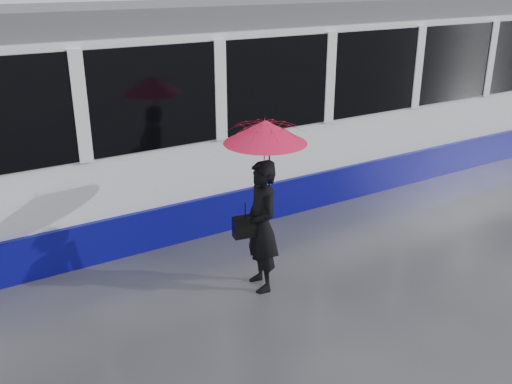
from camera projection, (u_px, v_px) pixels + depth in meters
ground at (225, 276)px, 7.61m from camera, size 90.00×90.00×0.00m
rails at (153, 213)px, 9.58m from camera, size 34.00×1.51×0.02m
tram at (95, 125)px, 8.59m from camera, size 26.00×2.56×3.35m
woman at (261, 226)px, 7.06m from camera, size 0.51×0.68×1.70m
umbrella at (265, 148)px, 6.72m from camera, size 1.16×1.16×1.15m
handbag at (245, 227)px, 6.95m from camera, size 0.32×0.18×0.44m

